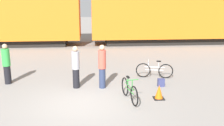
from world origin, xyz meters
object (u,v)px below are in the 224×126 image
at_px(bicycle_silver, 154,70).
at_px(person_in_green, 6,64).
at_px(traffic_cone, 159,92).
at_px(person_in_red, 102,66).
at_px(bicycle_green, 129,90).
at_px(person_in_grey, 76,67).
at_px(freight_train, 86,11).
at_px(backpack, 161,83).

distance_m(bicycle_silver, person_in_green, 6.70).
relative_size(bicycle_silver, traffic_cone, 3.12).
bearing_deg(person_in_red, bicycle_green, 13.32).
xyz_separation_m(person_in_grey, traffic_cone, (3.18, -1.51, -0.65)).
xyz_separation_m(freight_train, bicycle_green, (1.76, -11.80, -2.24)).
xyz_separation_m(person_in_green, traffic_cone, (6.22, -2.29, -0.65)).
distance_m(person_in_green, person_in_grey, 3.14).
height_order(bicycle_silver, backpack, bicycle_silver).
height_order(freight_train, bicycle_green, freight_train).
bearing_deg(backpack, freight_train, 107.84).
xyz_separation_m(freight_train, backpack, (3.34, -10.38, -2.45)).
xyz_separation_m(bicycle_silver, person_in_grey, (-3.62, -1.10, 0.54)).
distance_m(freight_train, person_in_grey, 10.38).
relative_size(bicycle_silver, person_in_red, 0.93).
bearing_deg(person_in_green, freight_train, -40.32).
bearing_deg(person_in_red, person_in_green, -121.53).
height_order(backpack, traffic_cone, traffic_cone).
relative_size(freight_train, bicycle_silver, 33.76).
bearing_deg(bicycle_green, traffic_cone, 2.35).
bearing_deg(person_in_red, bicycle_silver, 95.92).
bearing_deg(traffic_cone, freight_train, 103.83).
relative_size(person_in_green, person_in_grey, 1.00).
bearing_deg(freight_train, person_in_grey, -91.58).
bearing_deg(person_in_green, traffic_cone, -131.14).
distance_m(freight_train, backpack, 11.18).
xyz_separation_m(bicycle_green, traffic_cone, (1.13, 0.05, -0.13)).
bearing_deg(person_in_grey, backpack, 27.53).
bearing_deg(traffic_cone, backpack, 71.86).
height_order(bicycle_silver, person_in_green, person_in_green).
xyz_separation_m(bicycle_silver, backpack, (0.00, -1.24, -0.20)).
height_order(person_in_green, backpack, person_in_green).
distance_m(bicycle_green, person_in_green, 5.62).
bearing_deg(freight_train, person_in_red, -85.48).
relative_size(bicycle_green, backpack, 5.13).
bearing_deg(bicycle_green, person_in_green, 155.35).
distance_m(bicycle_green, person_in_grey, 2.62).
distance_m(person_in_red, backpack, 2.64).
bearing_deg(bicycle_silver, freight_train, 110.07).
distance_m(person_in_grey, backpack, 3.70).
distance_m(freight_train, bicycle_green, 12.13).
height_order(freight_train, bicycle_silver, freight_train).
relative_size(person_in_red, traffic_cone, 3.36).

